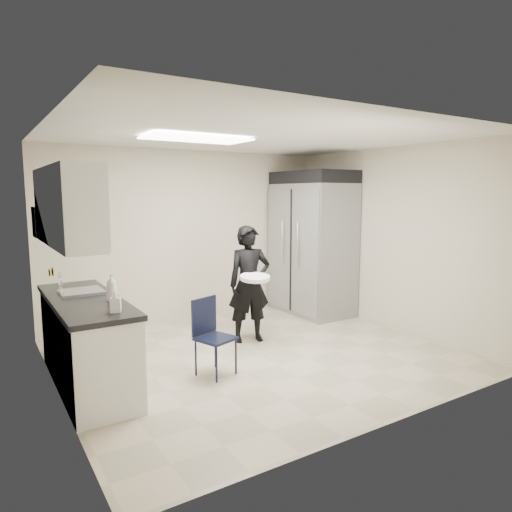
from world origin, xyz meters
TOP-DOWN VIEW (x-y plane):
  - floor at (0.00, 0.00)m, footprint 4.50×4.50m
  - ceiling at (0.00, 0.00)m, footprint 4.50×4.50m
  - back_wall at (0.00, 2.00)m, footprint 4.50×0.00m
  - left_wall at (-2.25, 0.00)m, footprint 0.00×4.00m
  - right_wall at (2.25, 0.00)m, footprint 0.00×4.00m
  - ceiling_panel at (-0.60, 0.40)m, footprint 1.20×0.60m
  - lower_counter at (-1.95, 0.20)m, footprint 0.60×1.90m
  - countertop at (-1.95, 0.20)m, footprint 0.64×1.95m
  - sink at (-1.93, 0.45)m, footprint 0.42×0.40m
  - faucet at (-2.13, 0.45)m, footprint 0.02×0.02m
  - upper_cabinets at (-2.08, 0.20)m, footprint 0.35×1.80m
  - towel_dispenser at (-2.14, 1.35)m, footprint 0.22×0.30m
  - notice_sticker_left at (-2.24, 0.10)m, footprint 0.00×0.12m
  - notice_sticker_right at (-2.24, 0.30)m, footprint 0.00×0.12m
  - commercial_fridge at (1.83, 1.27)m, footprint 0.80×1.35m
  - fridge_compressor at (1.83, 1.27)m, footprint 0.80×1.35m
  - folding_chair at (-0.72, -0.26)m, footprint 0.46×0.46m
  - man_tuxedo at (0.19, 0.55)m, footprint 0.64×0.50m
  - bucket_lid at (0.13, 0.30)m, footprint 0.46×0.46m
  - soap_bottle_a at (-1.75, -0.05)m, footprint 0.12×0.12m
  - soap_bottle_b at (-1.83, -0.52)m, footprint 0.12×0.12m

SIDE VIEW (x-z plane):
  - floor at x=0.00m, z-range 0.00..0.00m
  - folding_chair at x=-0.72m, z-range 0.00..0.81m
  - lower_counter at x=-1.95m, z-range 0.00..0.86m
  - man_tuxedo at x=0.19m, z-range 0.00..1.54m
  - sink at x=-1.93m, z-range 0.80..0.94m
  - countertop at x=-1.95m, z-range 0.86..0.91m
  - bucket_lid at x=0.13m, z-range 0.87..0.92m
  - soap_bottle_b at x=-1.83m, z-range 0.91..1.11m
  - faucet at x=-2.13m, z-range 0.90..1.14m
  - soap_bottle_a at x=-1.75m, z-range 0.91..1.18m
  - commercial_fridge at x=1.83m, z-range 0.00..2.10m
  - notice_sticker_right at x=-2.24m, z-range 1.15..1.21m
  - notice_sticker_left at x=-2.24m, z-range 1.19..1.25m
  - back_wall at x=0.00m, z-range -0.95..3.55m
  - left_wall at x=-2.25m, z-range -0.70..3.30m
  - right_wall at x=2.25m, z-range -0.70..3.30m
  - towel_dispenser at x=-2.14m, z-range 1.45..1.80m
  - upper_cabinets at x=-2.08m, z-range 1.45..2.20m
  - fridge_compressor at x=1.83m, z-range 2.10..2.30m
  - ceiling_panel at x=-0.60m, z-range 2.56..2.58m
  - ceiling at x=0.00m, z-range 2.60..2.60m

